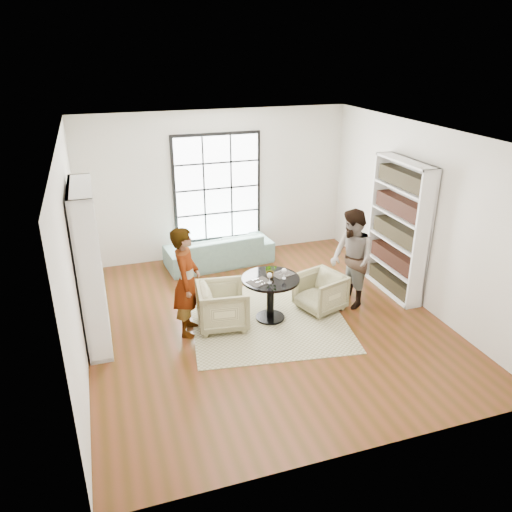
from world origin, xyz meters
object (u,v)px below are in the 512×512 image
object	(u,v)px
pedestal_table	(270,289)
sofa	(219,250)
armchair_left	(223,306)
armchair_right	(320,292)
wine_glass_right	(284,271)
person_left	(187,282)
wine_glass_left	(270,276)
person_right	(352,259)
flower_centerpiece	(271,271)

from	to	relation	value
pedestal_table	sofa	distance (m)	2.43
armchair_left	armchair_right	world-z (taller)	armchair_left
sofa	armchair_left	size ratio (longest dim) A/B	2.75
armchair_right	wine_glass_right	size ratio (longest dim) A/B	3.92
sofa	armchair_left	world-z (taller)	armchair_left
pedestal_table	wine_glass_right	world-z (taller)	wine_glass_right
person_left	wine_glass_left	bearing A→B (deg)	-79.99
armchair_left	person_right	size ratio (longest dim) A/B	0.46
person_right	flower_centerpiece	xyz separation A→B (m)	(-1.45, -0.02, 0.00)
person_left	person_right	bearing A→B (deg)	-70.68
sofa	armchair_left	distance (m)	2.44
sofa	armchair_left	xyz separation A→B (m)	(-0.54, -2.38, 0.04)
pedestal_table	wine_glass_left	xyz separation A→B (m)	(-0.08, -0.17, 0.33)
pedestal_table	flower_centerpiece	distance (m)	0.31
armchair_right	wine_glass_left	size ratio (longest dim) A/B	3.99
person_right	flower_centerpiece	size ratio (longest dim) A/B	7.72
person_left	flower_centerpiece	xyz separation A→B (m)	(1.34, 0.00, -0.01)
armchair_left	flower_centerpiece	distance (m)	0.94
person_left	wine_glass_left	distance (m)	1.27
person_right	wine_glass_right	xyz separation A→B (m)	(-1.27, -0.14, 0.02)
armchair_right	person_right	world-z (taller)	person_right
flower_centerpiece	person_left	bearing A→B (deg)	-179.87
wine_glass_left	wine_glass_right	bearing A→B (deg)	16.54
pedestal_table	flower_centerpiece	bearing A→B (deg)	75.97
person_left	wine_glass_right	size ratio (longest dim) A/B	9.58
sofa	wine_glass_right	world-z (taller)	wine_glass_right
wine_glass_left	person_left	bearing A→B (deg)	171.09
person_left	person_right	xyz separation A→B (m)	(2.79, 0.02, -0.02)
sofa	flower_centerpiece	world-z (taller)	flower_centerpiece
pedestal_table	armchair_left	xyz separation A→B (m)	(-0.79, 0.03, -0.18)
pedestal_table	wine_glass_left	world-z (taller)	wine_glass_left
armchair_left	person_left	bearing A→B (deg)	96.95
armchair_right	wine_glass_right	world-z (taller)	wine_glass_right
armchair_left	person_left	distance (m)	0.75
pedestal_table	sofa	xyz separation A→B (m)	(-0.24, 2.41, -0.23)
armchair_left	person_right	distance (m)	2.30
pedestal_table	person_left	xyz separation A→B (m)	(-1.34, 0.03, 0.33)
sofa	flower_centerpiece	size ratio (longest dim) A/B	9.74
wine_glass_right	flower_centerpiece	bearing A→B (deg)	146.90
armchair_right	flower_centerpiece	size ratio (longest dim) A/B	3.22
armchair_left	flower_centerpiece	size ratio (longest dim) A/B	3.55
person_right	flower_centerpiece	world-z (taller)	person_right
sofa	wine_glass_left	world-z (taller)	wine_glass_left
person_right	wine_glass_left	size ratio (longest dim) A/B	9.57
sofa	person_left	size ratio (longest dim) A/B	1.24
sofa	flower_centerpiece	bearing A→B (deg)	90.39
armchair_left	pedestal_table	bearing A→B (deg)	-85.27
armchair_right	armchair_left	bearing A→B (deg)	-107.43
sofa	person_left	bearing A→B (deg)	59.68
sofa	wine_glass_left	size ratio (longest dim) A/B	12.08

